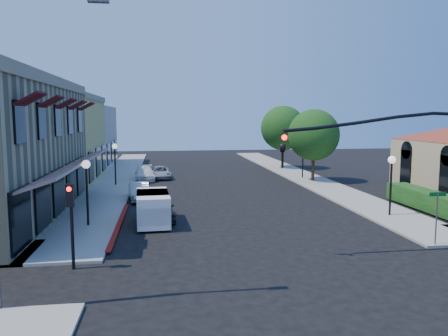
{
  "coord_description": "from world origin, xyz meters",
  "views": [
    {
      "loc": [
        -4.56,
        -15.31,
        5.81
      ],
      "look_at": [
        -0.73,
        11.66,
        2.6
      ],
      "focal_mm": 35.0,
      "sensor_mm": 36.0,
      "label": 1
    }
  ],
  "objects": [
    {
      "name": "parked_car_b",
      "position": [
        -6.2,
        15.28,
        0.61
      ],
      "size": [
        1.77,
        3.85,
        1.22
      ],
      "primitive_type": "imported",
      "rotation": [
        0.0,
        0.0,
        0.13
      ],
      "color": "#AFB1B4",
      "rests_on": "ground"
    },
    {
      "name": "parked_car_a",
      "position": [
        -4.8,
        9.18,
        0.67
      ],
      "size": [
        1.94,
        4.08,
        1.35
      ],
      "primitive_type": "imported",
      "rotation": [
        0.0,
        0.0,
        0.09
      ],
      "color": "black",
      "rests_on": "ground"
    },
    {
      "name": "curb_red_strip",
      "position": [
        -6.9,
        8.0,
        0.0
      ],
      "size": [
        0.25,
        10.0,
        0.06
      ],
      "primitive_type": "cube",
      "color": "maroon",
      "rests_on": "ground"
    },
    {
      "name": "street_name_sign",
      "position": [
        7.5,
        2.2,
        1.7
      ],
      "size": [
        0.8,
        0.06,
        2.5
      ],
      "color": "#595B5E",
      "rests_on": "ground"
    },
    {
      "name": "yellow_stucco_building",
      "position": [
        -15.5,
        26.0,
        3.8
      ],
      "size": [
        10.0,
        12.0,
        7.6
      ],
      "primitive_type": "cube",
      "color": "#E7D368",
      "rests_on": "ground"
    },
    {
      "name": "lamppost_left_far",
      "position": [
        -8.5,
        22.0,
        2.74
      ],
      "size": [
        0.44,
        0.44,
        3.57
      ],
      "color": "black",
      "rests_on": "ground"
    },
    {
      "name": "street_tree_b",
      "position": [
        8.8,
        32.0,
        4.54
      ],
      "size": [
        4.94,
        4.94,
        7.02
      ],
      "color": "#352215",
      "rests_on": "ground"
    },
    {
      "name": "signal_mast_arm",
      "position": [
        5.86,
        1.5,
        4.09
      ],
      "size": [
        8.01,
        0.39,
        6.0
      ],
      "color": "black",
      "rests_on": "ground"
    },
    {
      "name": "cobra_streetlight",
      "position": [
        -9.15,
        -2.0,
        5.27
      ],
      "size": [
        3.6,
        0.25,
        9.31
      ],
      "color": "#595B5E",
      "rests_on": "ground"
    },
    {
      "name": "parked_car_d",
      "position": [
        -4.8,
        26.0,
        0.57
      ],
      "size": [
        2.21,
        4.23,
        1.14
      ],
      "primitive_type": "imported",
      "rotation": [
        0.0,
        0.0,
        0.08
      ],
      "color": "#B1B4B7",
      "rests_on": "ground"
    },
    {
      "name": "ground",
      "position": [
        0.0,
        0.0,
        0.0
      ],
      "size": [
        120.0,
        120.0,
        0.0
      ],
      "primitive_type": "plane",
      "color": "black",
      "rests_on": "ground"
    },
    {
      "name": "secondary_signal",
      "position": [
        -8.0,
        1.41,
        2.32
      ],
      "size": [
        0.28,
        0.42,
        3.32
      ],
      "color": "black",
      "rests_on": "ground"
    },
    {
      "name": "street_tree_a",
      "position": [
        8.8,
        22.0,
        4.19
      ],
      "size": [
        4.56,
        4.56,
        6.48
      ],
      "color": "#352215",
      "rests_on": "ground"
    },
    {
      "name": "lamppost_right_near",
      "position": [
        8.5,
        8.0,
        2.74
      ],
      "size": [
        0.44,
        0.44,
        3.57
      ],
      "color": "black",
      "rests_on": "ground"
    },
    {
      "name": "pink_stucco_building",
      "position": [
        -15.5,
        38.0,
        3.5
      ],
      "size": [
        10.0,
        12.0,
        7.0
      ],
      "primitive_type": "cube",
      "color": "#D0AD9D",
      "rests_on": "ground"
    },
    {
      "name": "sidewalk_left",
      "position": [
        -8.75,
        27.0,
        0.06
      ],
      "size": [
        3.5,
        50.0,
        0.12
      ],
      "primitive_type": "cube",
      "color": "#9A978C",
      "rests_on": "ground"
    },
    {
      "name": "hedge",
      "position": [
        11.7,
        9.0,
        0.0
      ],
      "size": [
        1.4,
        8.0,
        1.1
      ],
      "primitive_type": "cube",
      "color": "#173F12",
      "rests_on": "ground"
    },
    {
      "name": "white_van",
      "position": [
        -5.11,
        8.13,
        1.0
      ],
      "size": [
        1.9,
        3.99,
        1.74
      ],
      "color": "white",
      "rests_on": "ground"
    },
    {
      "name": "lamppost_right_far",
      "position": [
        8.5,
        24.0,
        2.74
      ],
      "size": [
        0.44,
        0.44,
        3.57
      ],
      "color": "black",
      "rests_on": "ground"
    },
    {
      "name": "parked_car_c",
      "position": [
        -6.2,
        25.0,
        0.63
      ],
      "size": [
        2.02,
        4.42,
        1.25
      ],
      "primitive_type": "imported",
      "rotation": [
        0.0,
        0.0,
        0.06
      ],
      "color": "white",
      "rests_on": "ground"
    },
    {
      "name": "sidewalk_right",
      "position": [
        8.75,
        27.0,
        0.06
      ],
      "size": [
        3.5,
        50.0,
        0.12
      ],
      "primitive_type": "cube",
      "color": "#9A978C",
      "rests_on": "ground"
    },
    {
      "name": "lamppost_left_near",
      "position": [
        -8.5,
        8.0,
        2.74
      ],
      "size": [
        0.44,
        0.44,
        3.57
      ],
      "color": "black",
      "rests_on": "ground"
    }
  ]
}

